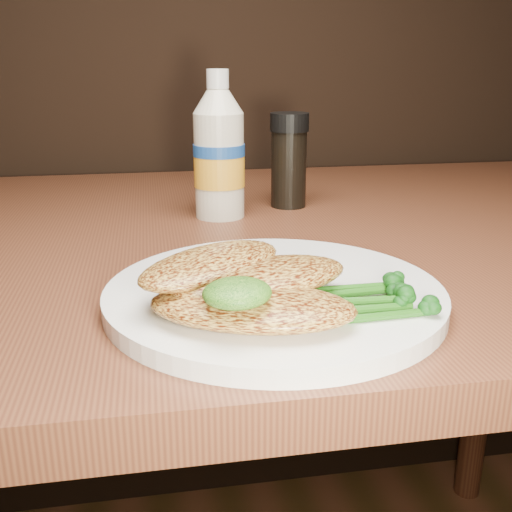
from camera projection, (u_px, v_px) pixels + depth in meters
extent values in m
cylinder|color=white|center=(274.00, 295.00, 0.52)|extent=(0.29, 0.29, 0.01)
ellipsoid|color=gold|center=(252.00, 306.00, 0.44)|extent=(0.17, 0.13, 0.02)
ellipsoid|color=gold|center=(261.00, 278.00, 0.48)|extent=(0.17, 0.12, 0.02)
ellipsoid|color=gold|center=(212.00, 264.00, 0.48)|extent=(0.15, 0.14, 0.02)
ellipsoid|color=#073209|center=(237.00, 293.00, 0.42)|extent=(0.06, 0.06, 0.02)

